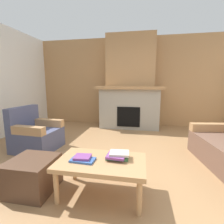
{
  "coord_description": "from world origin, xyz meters",
  "views": [
    {
      "loc": [
        0.37,
        -2.32,
        1.29
      ],
      "look_at": [
        -0.19,
        0.72,
        0.76
      ],
      "focal_mm": 26.47,
      "sensor_mm": 36.0,
      "label": 1
    }
  ],
  "objects_px": {
    "coffee_table": "(101,165)",
    "armchair": "(35,135)",
    "fireplace": "(130,88)",
    "ottoman": "(33,175)"
  },
  "relations": [
    {
      "from": "coffee_table",
      "to": "armchair",
      "type": "bearing_deg",
      "value": 145.63
    },
    {
      "from": "armchair",
      "to": "ottoman",
      "type": "relative_size",
      "value": 1.63
    },
    {
      "from": "fireplace",
      "to": "armchair",
      "type": "height_order",
      "value": "fireplace"
    },
    {
      "from": "fireplace",
      "to": "ottoman",
      "type": "xyz_separation_m",
      "value": [
        -0.91,
        -3.3,
        -0.96
      ]
    },
    {
      "from": "fireplace",
      "to": "coffee_table",
      "type": "xyz_separation_m",
      "value": [
        -0.07,
        -3.23,
        -0.79
      ]
    },
    {
      "from": "ottoman",
      "to": "fireplace",
      "type": "bearing_deg",
      "value": 74.58
    },
    {
      "from": "fireplace",
      "to": "ottoman",
      "type": "bearing_deg",
      "value": -105.42
    },
    {
      "from": "fireplace",
      "to": "coffee_table",
      "type": "bearing_deg",
      "value": -91.2
    },
    {
      "from": "armchair",
      "to": "coffee_table",
      "type": "height_order",
      "value": "armchair"
    },
    {
      "from": "coffee_table",
      "to": "fireplace",
      "type": "bearing_deg",
      "value": 88.8
    }
  ]
}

